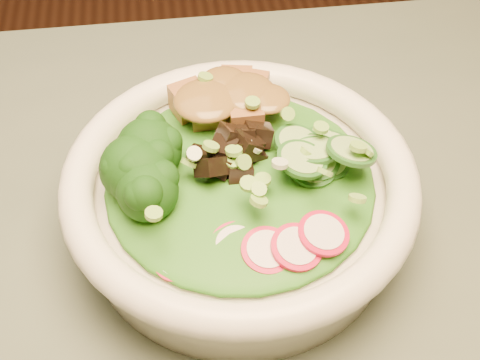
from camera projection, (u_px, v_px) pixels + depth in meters
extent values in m
cube|color=#4C5748|center=(376.00, 308.00, 0.54)|extent=(1.20, 0.80, 0.03)
cylinder|color=white|center=(240.00, 208.00, 0.55)|extent=(0.25, 0.25, 0.05)
torus|color=white|center=(240.00, 179.00, 0.53)|extent=(0.28, 0.28, 0.03)
ellipsoid|color=#1B6615|center=(240.00, 179.00, 0.53)|extent=(0.21, 0.21, 0.03)
ellipsoid|color=brown|center=(224.00, 99.00, 0.55)|extent=(0.07, 0.06, 0.02)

